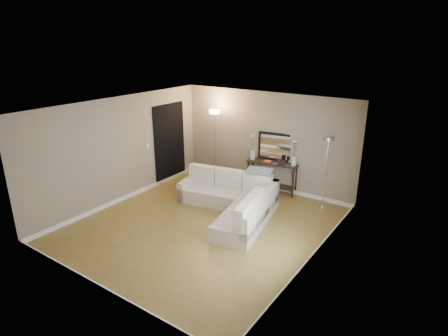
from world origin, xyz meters
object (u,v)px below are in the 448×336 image
Objects in this scene: console_table at (269,175)px; floor_lamp_lit at (215,131)px; floor_lamp_unlit at (327,158)px; sectional_sofa at (234,200)px.

floor_lamp_lit is at bearing -175.00° from console_table.
console_table is 0.78× the size of floor_lamp_unlit.
sectional_sofa is 2.02× the size of console_table.
floor_lamp_unlit is (1.57, -0.18, 0.78)m from console_table.
floor_lamp_lit is at bearing 179.42° from floor_lamp_unlit.
sectional_sofa is 2.36m from floor_lamp_unlit.
floor_lamp_lit reaches higher than floor_lamp_unlit.
console_table is (0.05, 1.62, 0.15)m from sectional_sofa.
sectional_sofa is 1.57× the size of floor_lamp_unlit.
sectional_sofa is 1.63m from console_table.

